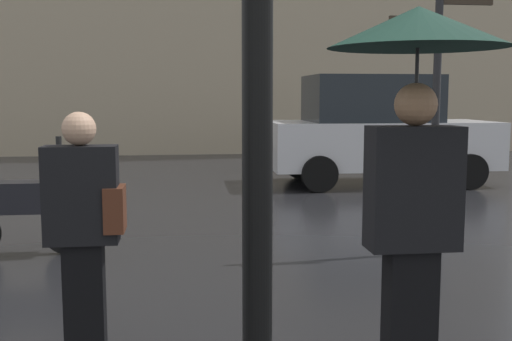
% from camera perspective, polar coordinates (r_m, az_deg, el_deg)
% --- Properties ---
extents(pedestrian_with_umbrella, '(0.95, 0.95, 2.11)m').
position_cam_1_polar(pedestrian_with_umbrella, '(3.38, 14.53, 5.91)').
color(pedestrian_with_umbrella, black).
rests_on(pedestrian_with_umbrella, ground).
extents(pedestrian_with_bag, '(0.48, 0.24, 1.55)m').
position_cam_1_polar(pedestrian_with_bag, '(3.95, -15.51, -4.53)').
color(pedestrian_with_bag, black).
rests_on(pedestrian_with_bag, ground).
extents(parked_scooter, '(1.36, 0.32, 1.23)m').
position_cam_1_polar(parked_scooter, '(6.85, -21.24, -2.76)').
color(parked_scooter, black).
rests_on(parked_scooter, ground).
extents(parked_car_left, '(4.17, 1.95, 2.02)m').
position_cam_1_polar(parked_car_left, '(11.78, 11.10, 3.66)').
color(parked_car_left, silver).
rests_on(parked_car_left, ground).
extents(street_signpost, '(1.08, 0.08, 2.90)m').
position_cam_1_polar(street_signpost, '(6.64, 16.38, 7.63)').
color(street_signpost, black).
rests_on(street_signpost, ground).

